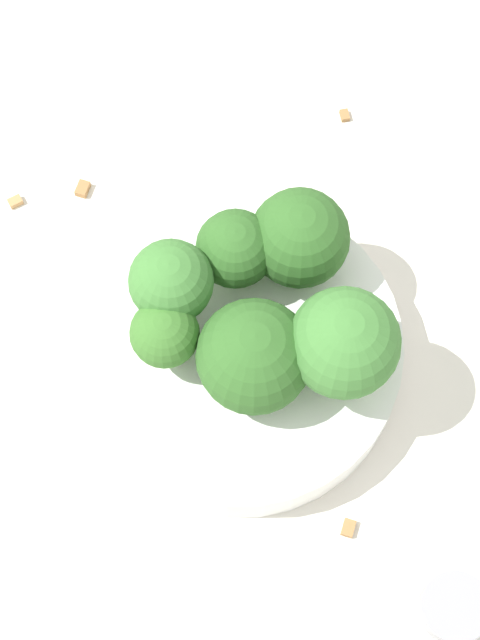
% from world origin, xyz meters
% --- Properties ---
extents(ground_plane, '(3.00, 3.00, 0.00)m').
position_xyz_m(ground_plane, '(0.00, 0.00, 0.00)').
color(ground_plane, silver).
extents(bowl, '(0.16, 0.16, 0.03)m').
position_xyz_m(bowl, '(0.00, 0.00, 0.02)').
color(bowl, white).
rests_on(bowl, ground_plane).
extents(broccoli_floret_0, '(0.05, 0.05, 0.05)m').
position_xyz_m(broccoli_floret_0, '(0.05, -0.02, 0.06)').
color(broccoli_floret_0, '#8EB770').
rests_on(broccoli_floret_0, bowl).
extents(broccoli_floret_1, '(0.06, 0.06, 0.06)m').
position_xyz_m(broccoli_floret_1, '(-0.01, -0.01, 0.06)').
color(broccoli_floret_1, '#84AD66').
rests_on(broccoli_floret_1, bowl).
extents(broccoli_floret_2, '(0.05, 0.05, 0.07)m').
position_xyz_m(broccoli_floret_2, '(0.00, -0.05, 0.07)').
color(broccoli_floret_2, '#8EB770').
rests_on(broccoli_floret_2, bowl).
extents(broccoli_floret_3, '(0.03, 0.03, 0.05)m').
position_xyz_m(broccoli_floret_3, '(-0.01, 0.03, 0.06)').
color(broccoli_floret_3, '#84AD66').
rests_on(broccoli_floret_3, bowl).
extents(broccoli_floret_4, '(0.04, 0.04, 0.05)m').
position_xyz_m(broccoli_floret_4, '(0.04, 0.01, 0.06)').
color(broccoli_floret_4, '#8EB770').
rests_on(broccoli_floret_4, bowl).
extents(broccoli_floret_5, '(0.04, 0.04, 0.06)m').
position_xyz_m(broccoli_floret_5, '(0.01, 0.04, 0.06)').
color(broccoli_floret_5, '#84AD66').
rests_on(broccoli_floret_5, bowl).
extents(pepper_shaker, '(0.03, 0.03, 0.06)m').
position_xyz_m(pepper_shaker, '(-0.10, -0.13, 0.03)').
color(pepper_shaker, silver).
rests_on(pepper_shaker, ground_plane).
extents(almond_crumb_0, '(0.01, 0.01, 0.01)m').
position_xyz_m(almond_crumb_0, '(-0.07, -0.08, 0.00)').
color(almond_crumb_0, olive).
rests_on(almond_crumb_0, ground_plane).
extents(almond_crumb_1, '(0.01, 0.01, 0.01)m').
position_xyz_m(almond_crumb_1, '(0.16, -0.02, 0.00)').
color(almond_crumb_1, olive).
rests_on(almond_crumb_1, ground_plane).
extents(almond_crumb_2, '(0.01, 0.01, 0.01)m').
position_xyz_m(almond_crumb_2, '(0.06, 0.15, 0.00)').
color(almond_crumb_2, '#AD7F4C').
rests_on(almond_crumb_2, ground_plane).
extents(almond_crumb_3, '(0.01, 0.01, 0.01)m').
position_xyz_m(almond_crumb_3, '(0.07, 0.11, 0.00)').
color(almond_crumb_3, olive).
rests_on(almond_crumb_3, ground_plane).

